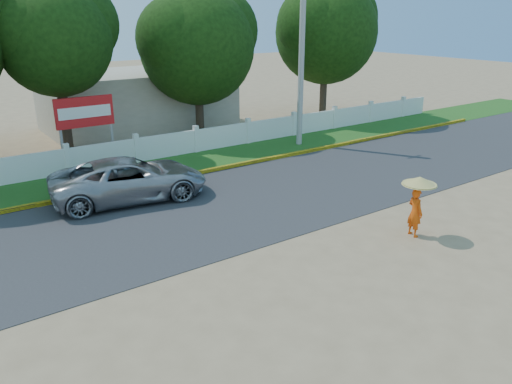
% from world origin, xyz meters
% --- Properties ---
extents(ground, '(120.00, 120.00, 0.00)m').
position_xyz_m(ground, '(0.00, 0.00, 0.00)').
color(ground, '#9E8460').
rests_on(ground, ground).
extents(road, '(60.00, 7.00, 0.02)m').
position_xyz_m(road, '(0.00, 4.50, 0.01)').
color(road, '#38383A').
rests_on(road, ground).
extents(grass_verge, '(60.00, 3.50, 0.03)m').
position_xyz_m(grass_verge, '(0.00, 9.75, 0.01)').
color(grass_verge, '#2D601E').
rests_on(grass_verge, ground).
extents(curb, '(40.00, 0.18, 0.16)m').
position_xyz_m(curb, '(0.00, 8.05, 0.08)').
color(curb, yellow).
rests_on(curb, ground).
extents(fence, '(40.00, 0.10, 1.10)m').
position_xyz_m(fence, '(0.00, 11.20, 0.55)').
color(fence, silver).
rests_on(fence, ground).
extents(building_near, '(10.00, 6.00, 3.20)m').
position_xyz_m(building_near, '(3.00, 18.00, 1.60)').
color(building_near, '#B7AD99').
rests_on(building_near, ground).
extents(utility_pole, '(0.28, 0.28, 8.49)m').
position_xyz_m(utility_pole, '(7.99, 9.53, 4.24)').
color(utility_pole, '#979794').
rests_on(utility_pole, ground).
extents(vehicle, '(5.75, 3.34, 1.51)m').
position_xyz_m(vehicle, '(-2.02, 6.92, 0.75)').
color(vehicle, '#999BA0').
rests_on(vehicle, ground).
extents(monk_with_parasol, '(1.02, 1.02, 1.85)m').
position_xyz_m(monk_with_parasol, '(3.74, -0.92, 1.20)').
color(monk_with_parasol, '#DC490B').
rests_on(monk_with_parasol, ground).
extents(billboard, '(2.50, 0.13, 2.95)m').
position_xyz_m(billboard, '(-1.77, 12.30, 2.14)').
color(billboard, gray).
rests_on(billboard, ground).
extents(tree_row, '(34.44, 7.22, 9.16)m').
position_xyz_m(tree_row, '(-0.45, 13.97, 5.13)').
color(tree_row, '#473828').
rests_on(tree_row, ground).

